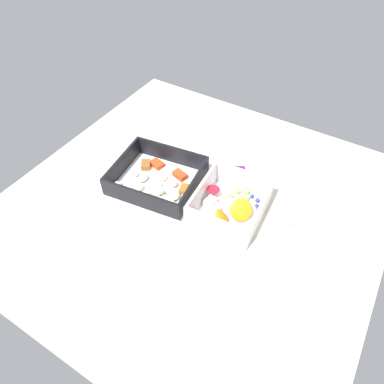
{
  "coord_description": "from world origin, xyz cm",
  "views": [
    {
      "loc": [
        27.07,
        -45.8,
        62.18
      ],
      "look_at": [
        -1.32,
        0.86,
        4.0
      ],
      "focal_mm": 33.22,
      "sensor_mm": 36.0,
      "label": 1
    }
  ],
  "objects_px": {
    "pasta_container": "(157,180)",
    "candy_bar": "(230,170)",
    "fruit_bowl": "(229,206)",
    "paper_cup_liner": "(281,221)"
  },
  "relations": [
    {
      "from": "fruit_bowl",
      "to": "candy_bar",
      "type": "height_order",
      "value": "fruit_bowl"
    },
    {
      "from": "pasta_container",
      "to": "candy_bar",
      "type": "xyz_separation_m",
      "value": [
        0.13,
        0.13,
        -0.01
      ]
    },
    {
      "from": "pasta_container",
      "to": "fruit_bowl",
      "type": "xyz_separation_m",
      "value": [
        0.18,
        0.01,
        0.01
      ]
    },
    {
      "from": "candy_bar",
      "to": "paper_cup_liner",
      "type": "height_order",
      "value": "paper_cup_liner"
    },
    {
      "from": "pasta_container",
      "to": "candy_bar",
      "type": "bearing_deg",
      "value": 37.71
    },
    {
      "from": "fruit_bowl",
      "to": "candy_bar",
      "type": "distance_m",
      "value": 0.13
    },
    {
      "from": "fruit_bowl",
      "to": "candy_bar",
      "type": "bearing_deg",
      "value": 115.1
    },
    {
      "from": "candy_bar",
      "to": "paper_cup_liner",
      "type": "bearing_deg",
      "value": -27.73
    },
    {
      "from": "pasta_container",
      "to": "paper_cup_liner",
      "type": "distance_m",
      "value": 0.3
    },
    {
      "from": "fruit_bowl",
      "to": "paper_cup_liner",
      "type": "bearing_deg",
      "value": 16.2
    }
  ]
}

